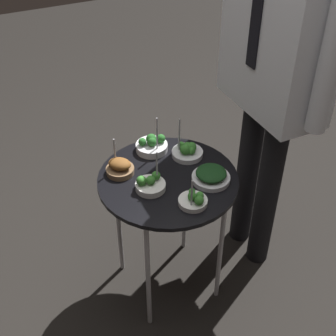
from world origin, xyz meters
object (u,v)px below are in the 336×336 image
object	(u,v)px
bowl_broccoli_center	(150,184)
bowl_broccoli_back_left	(152,145)
bowl_broccoli_front_center	(194,200)
bowl_roast_far_rim	(120,167)
serving_cart	(168,189)
waiter_figure	(277,53)
bowl_broccoli_near_rim	(187,151)
bowl_spinach_mid_right	(211,176)

from	to	relation	value
bowl_broccoli_center	bowl_broccoli_back_left	size ratio (longest dim) A/B	0.90
bowl_broccoli_front_center	bowl_roast_far_rim	distance (m)	0.34
serving_cart	waiter_figure	xyz separation A→B (m)	(-0.03, 0.48, 0.48)
bowl_broccoli_back_left	bowl_broccoli_near_rim	distance (m)	0.16
bowl_broccoli_center	serving_cart	bearing A→B (deg)	108.05
bowl_broccoli_front_center	bowl_broccoli_back_left	xyz separation A→B (m)	(-0.38, -0.00, 0.01)
bowl_broccoli_back_left	bowl_roast_far_rim	world-z (taller)	bowl_broccoli_back_left
serving_cart	bowl_broccoli_center	distance (m)	0.12
bowl_broccoli_center	bowl_broccoli_front_center	size ratio (longest dim) A/B	1.20
bowl_broccoli_front_center	bowl_spinach_mid_right	distance (m)	0.16
serving_cart	waiter_figure	world-z (taller)	waiter_figure
bowl_broccoli_back_left	bowl_broccoli_near_rim	size ratio (longest dim) A/B	1.03
bowl_broccoli_front_center	bowl_broccoli_near_rim	distance (m)	0.30
bowl_broccoli_center	bowl_broccoli_back_left	distance (m)	0.25
bowl_broccoli_center	waiter_figure	xyz separation A→B (m)	(-0.06, 0.57, 0.40)
bowl_broccoli_front_center	bowl_broccoli_back_left	bearing A→B (deg)	-179.53
bowl_spinach_mid_right	bowl_broccoli_back_left	bearing A→B (deg)	-155.71
serving_cart	bowl_spinach_mid_right	world-z (taller)	bowl_spinach_mid_right
bowl_spinach_mid_right	waiter_figure	world-z (taller)	waiter_figure
bowl_broccoli_near_rim	bowl_broccoli_front_center	bearing A→B (deg)	-22.61
serving_cart	bowl_broccoli_center	xyz separation A→B (m)	(0.03, -0.09, 0.08)
serving_cart	bowl_broccoli_back_left	bearing A→B (deg)	174.88
bowl_broccoli_front_center	bowl_broccoli_back_left	world-z (taller)	bowl_broccoli_back_left
bowl_spinach_mid_right	bowl_broccoli_near_rim	bearing A→B (deg)	-176.94
bowl_spinach_mid_right	bowl_broccoli_near_rim	world-z (taller)	bowl_broccoli_near_rim
bowl_broccoli_back_left	bowl_broccoli_front_center	bearing A→B (deg)	0.47
serving_cart	bowl_broccoli_near_rim	xyz separation A→B (m)	(-0.10, 0.14, 0.08)
waiter_figure	bowl_roast_far_rim	bearing A→B (deg)	-97.20
serving_cart	bowl_spinach_mid_right	size ratio (longest dim) A/B	4.22
bowl_spinach_mid_right	bowl_roast_far_rim	world-z (taller)	bowl_roast_far_rim
bowl_roast_far_rim	serving_cart	bearing A→B (deg)	54.97
bowl_spinach_mid_right	bowl_roast_far_rim	distance (m)	0.37
bowl_spinach_mid_right	bowl_broccoli_near_rim	size ratio (longest dim) A/B	0.87
bowl_broccoli_front_center	waiter_figure	size ratio (longest dim) A/B	0.08
bowl_spinach_mid_right	waiter_figure	xyz separation A→B (m)	(-0.12, 0.33, 0.40)
serving_cart	bowl_spinach_mid_right	xyz separation A→B (m)	(0.09, 0.15, 0.08)
bowl_broccoli_center	waiter_figure	world-z (taller)	waiter_figure
serving_cart	bowl_broccoli_back_left	distance (m)	0.22
serving_cart	bowl_broccoli_front_center	xyz separation A→B (m)	(0.18, 0.02, 0.08)
bowl_broccoli_center	bowl_roast_far_rim	xyz separation A→B (m)	(-0.14, -0.07, 0.00)
serving_cart	bowl_broccoli_front_center	bearing A→B (deg)	6.63
bowl_broccoli_near_rim	waiter_figure	xyz separation A→B (m)	(0.07, 0.34, 0.40)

